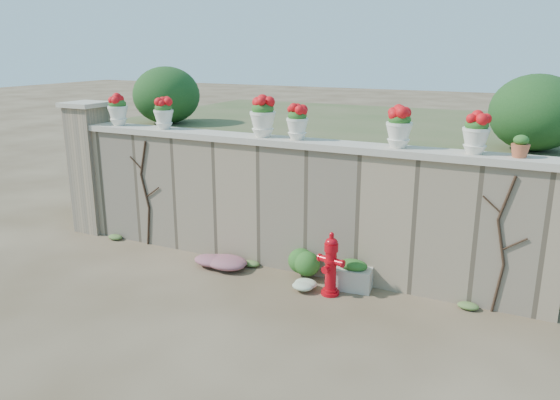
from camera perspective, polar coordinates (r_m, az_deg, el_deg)
The scene contains 21 objects.
ground at distance 7.60m, azimuth -5.30°, elevation -11.50°, with size 80.00×80.00×0.00m, color #4B3A25.
stone_wall at distance 8.70m, azimuth 0.73°, elevation -0.75°, with size 8.00×0.40×2.00m, color #8E7A5F.
wall_cap at distance 8.46m, azimuth 0.75°, elevation 6.09°, with size 8.10×0.52×0.10m, color beige.
gate_pillar at distance 11.02m, azimuth -19.14°, elevation 3.29°, with size 0.72×0.72×2.48m.
raised_fill at distance 11.58m, azimuth 7.60°, elevation 3.30°, with size 9.00×6.00×2.00m, color #384C23.
back_shrub_left at distance 11.10m, azimuth -11.78°, elevation 10.68°, with size 1.30×1.30×1.10m, color #143814.
back_shrub_right at distance 8.77m, azimuth 25.15°, elevation 8.26°, with size 1.30×1.30×1.10m, color #143814.
vine_left at distance 9.94m, azimuth -13.87°, elevation 0.84°, with size 0.60×0.04×1.91m.
vine_right at distance 7.72m, azimuth 22.17°, elevation -4.19°, with size 0.60×0.04×1.91m.
fire_hydrant at distance 7.88m, azimuth 5.33°, elevation -6.65°, with size 0.41×0.29×0.94m.
planter_box at distance 8.19m, azimuth 7.60°, elevation -7.82°, with size 0.59×0.39×0.46m.
green_shrub at distance 8.45m, azimuth 2.28°, elevation -6.39°, with size 0.61×0.55×0.58m, color #1E5119.
magenta_clump at distance 8.95m, azimuth -6.29°, elevation -6.29°, with size 0.95×0.63×0.25m, color #C4277B.
white_flowers at distance 8.14m, azimuth 1.88°, elevation -8.70°, with size 0.56×0.45×0.20m, color white.
urn_pot_0 at distance 10.31m, azimuth -16.59°, elevation 9.01°, with size 0.35×0.35×0.55m.
urn_pot_1 at distance 9.65m, azimuth -12.07°, elevation 8.81°, with size 0.34×0.34×0.53m.
urn_pot_2 at distance 8.59m, azimuth -1.82°, elevation 8.68°, with size 0.40×0.40×0.63m.
urn_pot_3 at distance 8.34m, azimuth 1.82°, elevation 8.10°, with size 0.34×0.34×0.53m.
urn_pot_4 at distance 7.83m, azimuth 12.34°, elevation 7.41°, with size 0.37×0.37×0.57m.
urn_pot_5 at distance 7.65m, azimuth 19.80°, elevation 6.59°, with size 0.35×0.35×0.55m.
terracotta_pot at distance 7.63m, azimuth 23.81°, elevation 5.05°, with size 0.23×0.23×0.28m.
Camera 1 is at (3.60, -5.72, 3.47)m, focal length 35.00 mm.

